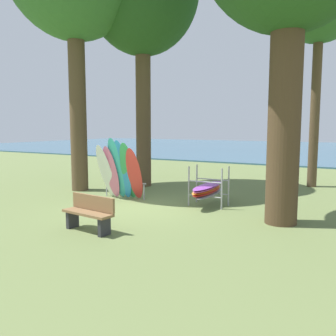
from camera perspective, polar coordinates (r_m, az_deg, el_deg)
name	(u,v)px	position (r m, az deg, el deg)	size (l,w,h in m)	color
ground_plane	(137,207)	(11.13, -4.95, -6.29)	(80.00, 80.00, 0.00)	olive
lake_water	(303,149)	(41.36, 20.73, 2.85)	(80.00, 36.00, 0.10)	#38607A
leaning_board_pile	(120,171)	(12.29, -7.72, -0.51)	(1.71, 0.95, 2.12)	white
board_storage_rack	(208,189)	(11.31, 6.35, -3.39)	(1.15, 2.13, 1.25)	#9EA0A5
park_bench	(89,212)	(8.76, -12.46, -6.95)	(1.44, 0.58, 0.85)	#2D2D33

